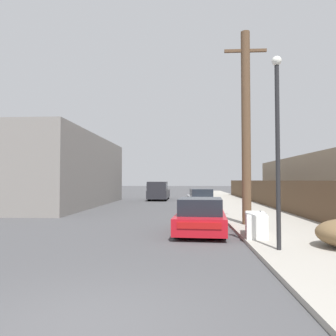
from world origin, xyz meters
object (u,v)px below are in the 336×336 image
(car_parked_mid, at_px, (201,199))
(pickup_truck, at_px, (158,191))
(discarded_fridge, at_px, (256,224))
(utility_pole, at_px, (246,125))
(parked_sports_car_red, at_px, (201,217))
(street_lamp, at_px, (278,138))

(car_parked_mid, xyz_separation_m, pickup_truck, (-3.83, 8.70, 0.28))
(discarded_fridge, xyz_separation_m, pickup_truck, (-5.12, 21.47, 0.41))
(discarded_fridge, height_order, utility_pole, utility_pole)
(car_parked_mid, bearing_deg, discarded_fridge, -87.69)
(discarded_fridge, distance_m, utility_pole, 4.82)
(utility_pole, bearing_deg, parked_sports_car_red, -141.11)
(pickup_truck, bearing_deg, car_parked_mid, 114.21)
(parked_sports_car_red, xyz_separation_m, pickup_truck, (-3.34, 20.17, 0.32))
(parked_sports_car_red, distance_m, street_lamp, 4.71)
(parked_sports_car_red, xyz_separation_m, utility_pole, (2.02, 1.63, 3.73))
(utility_pole, bearing_deg, discarded_fridge, -94.47)
(parked_sports_car_red, height_order, pickup_truck, pickup_truck)
(parked_sports_car_red, bearing_deg, discarded_fridge, -31.95)
(car_parked_mid, distance_m, pickup_truck, 9.51)
(car_parked_mid, height_order, pickup_truck, pickup_truck)
(pickup_truck, distance_m, street_lamp, 24.32)
(discarded_fridge, relative_size, pickup_truck, 0.29)
(discarded_fridge, xyz_separation_m, parked_sports_car_red, (-1.79, 1.30, 0.09))
(car_parked_mid, xyz_separation_m, utility_pole, (1.52, -9.84, 3.69))
(parked_sports_car_red, distance_m, utility_pole, 4.54)
(car_parked_mid, height_order, street_lamp, street_lamp)
(discarded_fridge, xyz_separation_m, utility_pole, (0.23, 2.92, 3.82))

